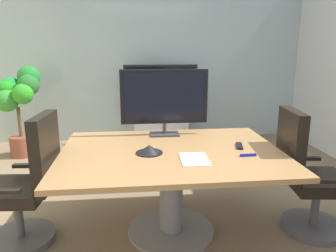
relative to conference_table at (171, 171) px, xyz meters
The scene contains 12 objects.
ground_plane 0.58m from the conference_table, 97.85° to the right, with size 7.28×7.28×0.00m, color #7A664C.
wall_back_glass_partition 3.20m from the conference_table, 90.15° to the left, with size 5.34×0.10×2.84m, color #9EB2B7.
conference_table is the anchor object (origin of this frame).
office_chair_left 1.18m from the conference_table, behind, with size 0.61×0.59×1.09m.
office_chair_right 1.19m from the conference_table, ahead, with size 0.62×0.60×1.09m.
tv_monitor 0.74m from the conference_table, 90.43° to the left, with size 0.84×0.18×0.64m.
wall_display_unit 2.74m from the conference_table, 86.91° to the left, with size 1.20×0.36×1.31m.
potted_plant 3.02m from the conference_table, 130.59° to the left, with size 0.61×0.63×1.32m.
conference_phone 0.29m from the conference_table, 165.74° to the right, with size 0.22×0.22×0.07m.
remote_control 0.63m from the conference_table, ahead, with size 0.05×0.17×0.02m, color black.
whiteboard_marker 0.65m from the conference_table, 19.46° to the right, with size 0.13×0.02×0.02m, color #1919A5.
paper_notepad 0.34m from the conference_table, 58.13° to the right, with size 0.21×0.30×0.01m, color white.
Camera 1 is at (-0.30, -2.49, 1.61)m, focal length 34.56 mm.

